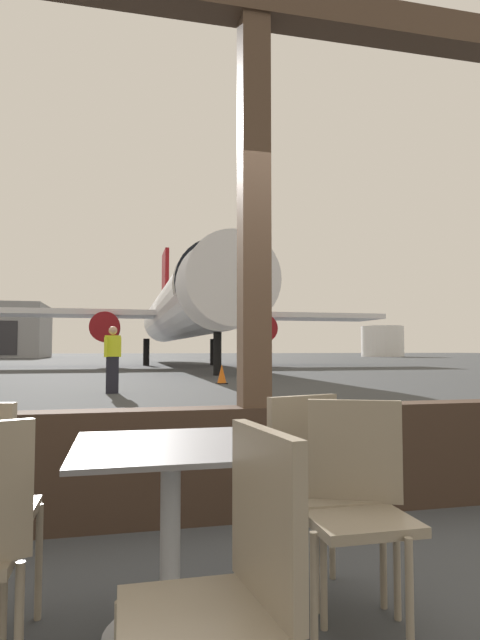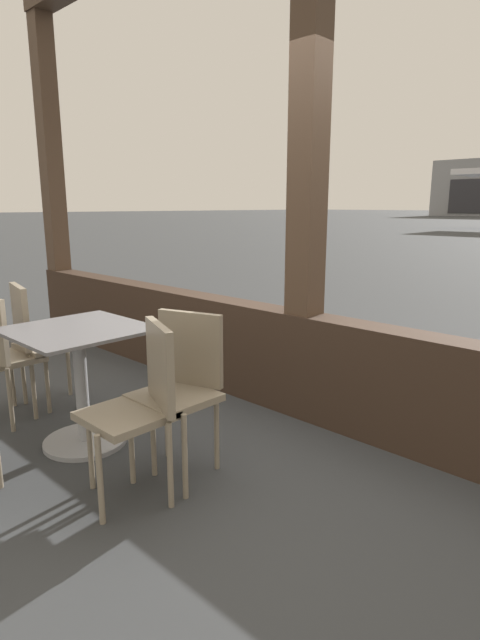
{
  "view_description": "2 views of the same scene",
  "coord_description": "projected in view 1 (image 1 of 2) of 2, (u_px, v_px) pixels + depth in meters",
  "views": [
    {
      "loc": [
        -0.89,
        -3.44,
        1.14
      ],
      "look_at": [
        3.0,
        13.46,
        2.13
      ],
      "focal_mm": 28.85,
      "sensor_mm": 36.0,
      "label": 1
    },
    {
      "loc": [
        2.1,
        -2.83,
        1.49
      ],
      "look_at": [
        -0.37,
        -0.27,
        0.68
      ],
      "focal_mm": 28.41,
      "sensor_mm": 36.0,
      "label": 2
    }
  ],
  "objects": [
    {
      "name": "window_frame",
      "position": [
        254.0,
        329.0,
        3.56
      ],
      "size": [
        7.41,
        0.24,
        3.74
      ],
      "color": "#38281E",
      "rests_on": "ground"
    },
    {
      "name": "cafe_chair_side_extra",
      "position": [
        356.0,
        492.0,
        2.14
      ],
      "size": [
        0.5,
        0.5,
        0.92
      ],
      "color": "gray",
      "rests_on": "ground"
    },
    {
      "name": "fuel_storage_tank",
      "position": [
        382.0,
        341.0,
        81.24
      ],
      "size": [
        6.59,
        6.59,
        4.82
      ],
      "primitive_type": "cylinder",
      "color": "white",
      "rests_on": "ground"
    },
    {
      "name": "ground_plane",
      "position": [
        133.0,
        363.0,
        42.4
      ],
      "size": [
        220.0,
        220.0,
        0.0
      ],
      "primitive_type": "plane",
      "color": "#383A3D"
    },
    {
      "name": "traffic_cone",
      "position": [
        222.0,
        375.0,
        17.0
      ],
      "size": [
        0.36,
        0.36,
        0.64
      ],
      "color": "orange",
      "rests_on": "ground"
    },
    {
      "name": "airplane",
      "position": [
        183.0,
        310.0,
        35.58
      ],
      "size": [
        29.15,
        34.23,
        10.81
      ],
      "color": "silver",
      "rests_on": "ground"
    },
    {
      "name": "cafe_chair_window_right",
      "position": [
        231.0,
        579.0,
        1.31
      ],
      "size": [
        0.43,
        0.43,
        0.93
      ],
      "color": "gray",
      "rests_on": "ground"
    },
    {
      "name": "dining_table",
      "position": [
        170.0,
        528.0,
        2.03
      ],
      "size": [
        0.76,
        0.76,
        0.76
      ],
      "color": "slate",
      "rests_on": "ground"
    },
    {
      "name": "cafe_chair_window_left",
      "position": [
        316.0,
        475.0,
        2.42
      ],
      "size": [
        0.48,
        0.48,
        0.91
      ],
      "color": "gray",
      "rests_on": "ground"
    },
    {
      "name": "ground_crew_worker",
      "position": [
        113.0,
        359.0,
        13.32
      ],
      "size": [
        0.43,
        0.43,
        1.74
      ],
      "color": "black",
      "rests_on": "ground"
    }
  ]
}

